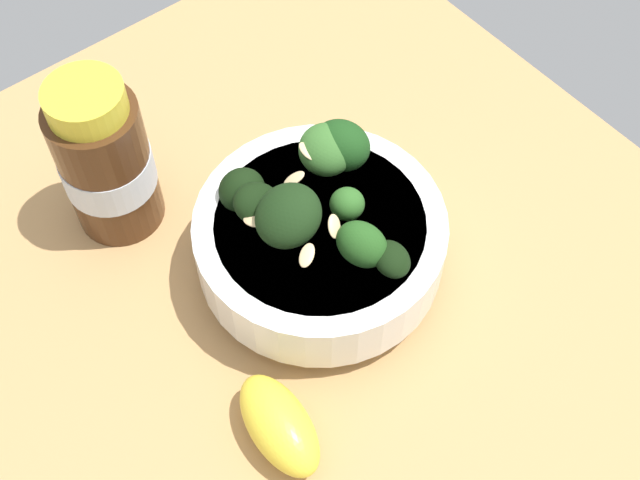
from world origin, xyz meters
TOP-DOWN VIEW (x-y plane):
  - ground_plane at (0.00, 0.00)cm, footprint 70.01×70.01cm
  - bowl_of_broccoli at (5.62, 2.11)cm, footprint 18.90×18.90cm
  - lemon_wedge at (-5.41, -7.30)cm, footprint 4.99×8.61cm
  - bottle_short at (-3.98, 16.29)cm, footprint 7.18×7.18cm

SIDE VIEW (x-z plane):
  - ground_plane at x=0.00cm, z-range -3.24..0.00cm
  - lemon_wedge at x=-5.41cm, z-range 0.00..4.00cm
  - bowl_of_broccoli at x=5.62cm, z-range -1.19..10.18cm
  - bottle_short at x=-3.98cm, z-range -0.51..13.93cm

